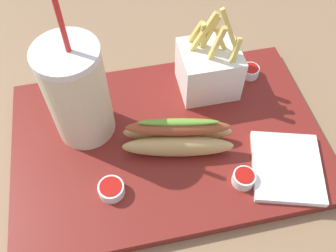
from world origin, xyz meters
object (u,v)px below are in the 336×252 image
(fries_basket, at_px, (209,68))
(napkin_stack, at_px, (287,167))
(hot_dog_1, at_px, (178,136))
(ketchup_cup_2, at_px, (111,189))
(ketchup_cup_1, at_px, (250,71))
(soda_cup, at_px, (77,93))
(ketchup_cup_3, at_px, (244,178))

(fries_basket, xyz_separation_m, napkin_stack, (0.07, -0.18, -0.04))
(hot_dog_1, height_order, ketchup_cup_2, hot_dog_1)
(ketchup_cup_1, height_order, ketchup_cup_2, same)
(ketchup_cup_2, bearing_deg, napkin_stack, -3.51)
(fries_basket, relative_size, napkin_stack, 1.33)
(fries_basket, bearing_deg, soda_cup, -168.10)
(hot_dog_1, bearing_deg, fries_basket, 55.04)
(fries_basket, relative_size, ketchup_cup_2, 4.16)
(ketchup_cup_1, distance_m, napkin_stack, 0.19)
(hot_dog_1, bearing_deg, napkin_stack, -25.65)
(napkin_stack, bearing_deg, ketchup_cup_2, 176.49)
(ketchup_cup_2, bearing_deg, soda_cup, 101.48)
(hot_dog_1, bearing_deg, soda_cup, 153.65)
(ketchup_cup_1, distance_m, ketchup_cup_3, 0.21)
(soda_cup, height_order, ketchup_cup_2, soda_cup)
(soda_cup, distance_m, ketchup_cup_3, 0.27)
(soda_cup, xyz_separation_m, fries_basket, (0.21, 0.04, -0.04))
(ketchup_cup_1, xyz_separation_m, ketchup_cup_3, (-0.08, -0.20, 0.00))
(soda_cup, height_order, ketchup_cup_1, soda_cup)
(ketchup_cup_3, relative_size, napkin_stack, 0.28)
(hot_dog_1, bearing_deg, ketchup_cup_3, -44.74)
(soda_cup, height_order, ketchup_cup_3, soda_cup)
(ketchup_cup_1, bearing_deg, hot_dog_1, -142.91)
(fries_basket, relative_size, hot_dog_1, 0.89)
(hot_dog_1, xyz_separation_m, ketchup_cup_2, (-0.11, -0.06, -0.02))
(hot_dog_1, relative_size, napkin_stack, 1.50)
(ketchup_cup_2, xyz_separation_m, ketchup_cup_3, (0.19, -0.02, 0.00))
(fries_basket, xyz_separation_m, ketchup_cup_1, (0.08, 0.01, -0.03))
(napkin_stack, bearing_deg, ketchup_cup_1, 87.29)
(fries_basket, bearing_deg, ketchup_cup_3, -89.32)
(ketchup_cup_2, bearing_deg, hot_dog_1, 27.29)
(ketchup_cup_2, distance_m, napkin_stack, 0.26)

